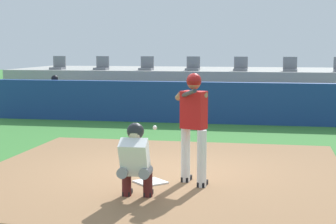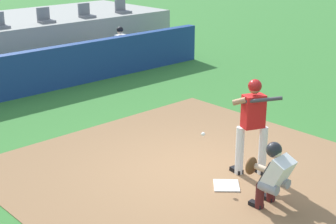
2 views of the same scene
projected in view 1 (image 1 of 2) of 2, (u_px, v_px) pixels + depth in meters
ground_plane at (161, 173)px, 9.82m from camera, size 80.00×80.00×0.00m
dirt_infield at (161, 172)px, 9.82m from camera, size 6.40×6.40×0.01m
home_plate at (151, 182)px, 9.04m from camera, size 0.62×0.62×0.02m
batter_at_plate at (193, 121)px, 8.83m from camera, size 0.58×0.88×1.80m
catcher_crouched at (135, 158)px, 8.07m from camera, size 0.49×1.84×1.13m
dugout_wall at (206, 103)px, 16.09m from camera, size 13.00×0.30×1.20m
dugout_bench at (210, 111)px, 17.11m from camera, size 11.80×0.44×0.45m
dugout_player_0 at (54, 95)px, 17.85m from camera, size 0.49×0.70×1.30m
stands_platform at (221, 88)px, 20.36m from camera, size 15.00×4.40×1.40m
stadium_seat_0 at (58, 66)px, 19.86m from camera, size 0.46×0.46×0.48m
stadium_seat_1 at (102, 66)px, 19.55m from camera, size 0.46×0.46×0.48m
stadium_seat_2 at (147, 66)px, 19.24m from camera, size 0.46×0.46×0.48m
stadium_seat_3 at (193, 67)px, 18.94m from camera, size 0.46×0.46×0.48m
stadium_seat_4 at (241, 67)px, 18.63m from camera, size 0.46×0.46×0.48m
stadium_seat_5 at (290, 67)px, 18.32m from camera, size 0.46×0.46×0.48m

